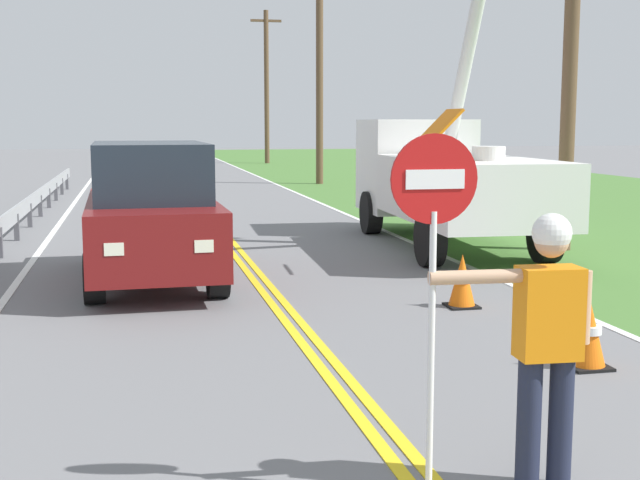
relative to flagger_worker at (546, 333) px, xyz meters
name	(u,v)px	position (x,y,z in m)	size (l,w,h in m)	color
centerline_yellow_left	(209,222)	(-0.83, 15.46, -1.04)	(0.11, 110.00, 0.01)	yellow
centerline_yellow_right	(216,222)	(-0.65, 15.46, -1.04)	(0.11, 110.00, 0.01)	yellow
edge_line_right	(357,219)	(2.86, 15.46, -1.04)	(0.12, 110.00, 0.01)	silver
edge_line_left	(57,226)	(-4.34, 15.46, -1.04)	(0.12, 110.00, 0.01)	silver
flagger_worker	(546,333)	(0.00, 0.00, 0.00)	(1.09, 0.26, 1.83)	#1E2338
stop_sign_paddle	(433,234)	(-0.77, 0.05, 0.66)	(0.56, 0.04, 2.33)	silver
utility_bucket_truck	(443,172)	(3.38, 10.85, 0.39)	(2.93, 6.90, 6.08)	white
oncoming_suv_nearest	(151,212)	(-2.34, 8.00, 0.01)	(2.00, 4.64, 2.10)	maroon
utility_pole_near	(571,33)	(5.35, 9.60, 2.97)	(1.80, 0.28, 7.67)	brown
utility_pole_mid	(320,73)	(4.58, 27.61, 3.27)	(1.80, 0.28, 8.26)	brown
utility_pole_far	(267,84)	(5.20, 44.87, 3.57)	(1.80, 0.28, 8.86)	brown
traffic_cone_lead	(588,334)	(1.74, 2.43, -0.71)	(0.40, 0.40, 0.70)	orange
traffic_cone_mid	(462,282)	(1.57, 5.30, -0.71)	(0.40, 0.40, 0.70)	orange
guardrail_left_shoulder	(8,222)	(-4.94, 12.00, -0.53)	(0.10, 32.00, 0.71)	#9EA0A3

